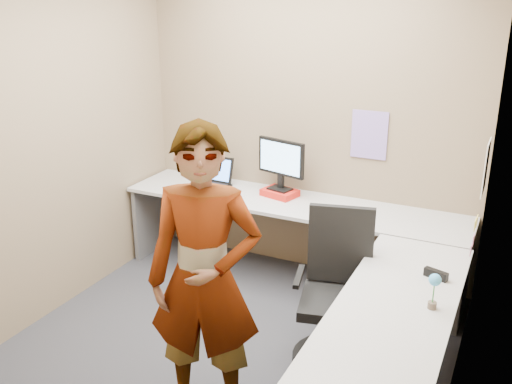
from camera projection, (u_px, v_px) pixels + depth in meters
The scene contains 20 objects.
ground at pixel (239, 334), 4.25m from camera, with size 3.00×3.00×0.00m, color #2A2B30.
wall_back at pixel (307, 122), 4.90m from camera, with size 3.00×3.00×0.00m, color #756248.
wall_right at pixel (475, 193), 3.18m from camera, with size 2.70×2.70×0.00m, color #756248.
wall_left at pixel (66, 137), 4.41m from camera, with size 2.70×2.70×0.00m, color #756248.
desk at pixel (315, 254), 4.20m from camera, with size 2.98×2.58×0.73m.
paper_ream at pixel (280, 193), 4.96m from camera, with size 0.29×0.21×0.06m, color red.
monitor at pixel (281, 160), 4.87m from camera, with size 0.46×0.18×0.44m.
laptop at pixel (211, 179), 5.21m from camera, with size 0.38×0.32×0.26m.
trackball_mouse at pixel (194, 189), 5.06m from camera, with size 0.12×0.08×0.07m.
origami at pixel (229, 198), 4.83m from camera, with size 0.10×0.10×0.06m, color white.
stapler at pixel (436, 274), 3.53m from camera, with size 0.15×0.04×0.06m, color black.
flower at pixel (434, 286), 3.16m from camera, with size 0.07×0.07×0.22m.
calendar_purple at pixel (369, 135), 4.68m from camera, with size 0.30×0.01×0.40m, color #846BB7.
calendar_white at pixel (486, 168), 3.98m from camera, with size 0.01×0.28×0.38m, color white.
sticky_note_a at pixel (475, 225), 3.79m from camera, with size 0.01×0.07×0.07m, color #F2E059.
sticky_note_b at pixel (473, 240), 3.87m from camera, with size 0.01×0.07×0.07m, color pink.
sticky_note_c at pixel (471, 249), 3.78m from camera, with size 0.01×0.07×0.07m, color pink.
sticky_note_d at pixel (477, 221), 3.92m from camera, with size 0.01×0.07×0.07m, color #F2E059.
office_chair at pixel (336, 303), 3.83m from camera, with size 0.59×0.57×1.05m.
person at pixel (205, 279), 3.19m from camera, with size 0.65×0.43×1.78m, color #999399.
Camera 1 is at (1.70, -3.23, 2.42)m, focal length 40.00 mm.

